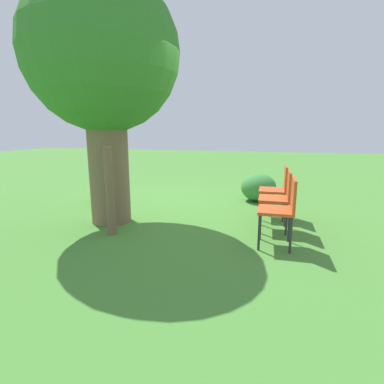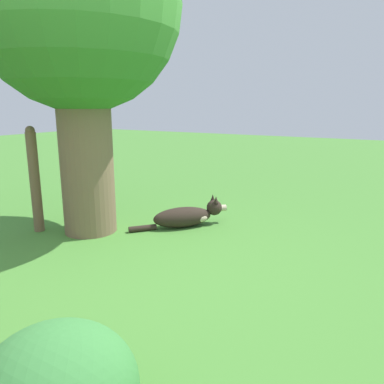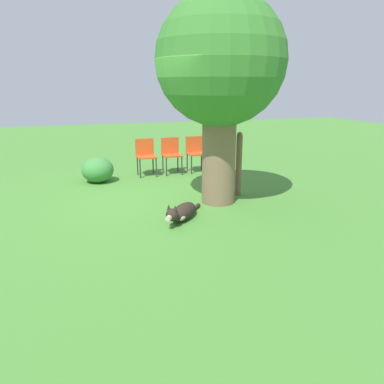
{
  "view_description": "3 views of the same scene",
  "coord_description": "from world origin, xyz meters",
  "views": [
    {
      "loc": [
        -2.03,
        4.97,
        1.43
      ],
      "look_at": [
        -0.93,
        0.77,
        0.52
      ],
      "focal_mm": 28.0,
      "sensor_mm": 36.0,
      "label": 1
    },
    {
      "loc": [
        -2.71,
        -2.29,
        1.47
      ],
      "look_at": [
        1.03,
        -0.12,
        0.46
      ],
      "focal_mm": 35.0,
      "sensor_mm": 36.0,
      "label": 2
    },
    {
      "loc": [
        6.5,
        -1.59,
        2.08
      ],
      "look_at": [
        1.06,
        0.15,
        0.45
      ],
      "focal_mm": 35.0,
      "sensor_mm": 36.0,
      "label": 3
    }
  ],
  "objects": [
    {
      "name": "red_chair_0",
      "position": [
        -2.17,
        0.03,
        0.52
      ],
      "size": [
        0.42,
        0.44,
        0.86
      ],
      "rotation": [
        0.0,
        0.0,
        -0.0
      ],
      "color": "#D14C1E",
      "rests_on": "ground_plane"
    },
    {
      "name": "low_shrub",
      "position": [
        -1.83,
        -1.12,
        0.28
      ],
      "size": [
        0.7,
        0.7,
        0.56
      ],
      "color": "#3D843D",
      "rests_on": "ground_plane"
    },
    {
      "name": "red_chair_2",
      "position": [
        -2.2,
        1.29,
        0.52
      ],
      "size": [
        0.42,
        0.44,
        0.86
      ],
      "rotation": [
        0.0,
        0.0,
        -0.0
      ],
      "color": "#D14C1E",
      "rests_on": "ground_plane"
    },
    {
      "name": "red_chair_1",
      "position": [
        -2.18,
        0.66,
        0.52
      ],
      "size": [
        0.42,
        0.44,
        0.86
      ],
      "rotation": [
        0.0,
        0.0,
        -0.0
      ],
      "color": "#D14C1E",
      "rests_on": "ground_plane"
    },
    {
      "name": "ground_plane",
      "position": [
        0.0,
        0.0,
        0.0
      ],
      "size": [
        30.0,
        30.0,
        0.0
      ],
      "primitive_type": "plane",
      "color": "#478433"
    },
    {
      "name": "fence_post",
      "position": [
        0.05,
        1.42,
        0.62
      ],
      "size": [
        0.12,
        0.12,
        1.24
      ],
      "color": "brown",
      "rests_on": "ground_plane"
    },
    {
      "name": "oak_tree",
      "position": [
        0.36,
        0.88,
        2.39
      ],
      "size": [
        2.21,
        2.21,
        3.59
      ],
      "color": "#7A6047",
      "rests_on": "ground_plane"
    },
    {
      "name": "dog",
      "position": [
        1.08,
        -0.03,
        0.13
      ],
      "size": [
        0.99,
        0.87,
        0.36
      ],
      "rotation": [
        0.0,
        0.0,
        5.58
      ],
      "color": "#2D231C",
      "rests_on": "ground_plane"
    }
  ]
}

